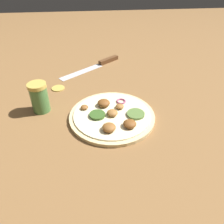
{
  "coord_description": "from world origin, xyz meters",
  "views": [
    {
      "loc": [
        -0.53,
        0.06,
        0.42
      ],
      "look_at": [
        0.0,
        0.0,
        0.02
      ],
      "focal_mm": 35.0,
      "sensor_mm": 36.0,
      "label": 1
    }
  ],
  "objects": [
    {
      "name": "knife",
      "position": [
        0.39,
        0.01,
        0.01
      ],
      "size": [
        0.21,
        0.26,
        0.02
      ],
      "rotation": [
        0.0,
        0.0,
        2.22
      ],
      "color": "silver",
      "rests_on": "ground_plane"
    },
    {
      "name": "spice_jar",
      "position": [
        0.06,
        0.22,
        0.05
      ],
      "size": [
        0.06,
        0.06,
        0.1
      ],
      "color": "#4C7F42",
      "rests_on": "ground_plane"
    },
    {
      "name": "pizza",
      "position": [
        -0.0,
        -0.0,
        0.01
      ],
      "size": [
        0.26,
        0.26,
        0.03
      ],
      "color": "beige",
      "rests_on": "ground_plane"
    },
    {
      "name": "ground_plane",
      "position": [
        0.0,
        0.0,
        0.0
      ],
      "size": [
        3.0,
        3.0,
        0.0
      ],
      "primitive_type": "plane",
      "color": "brown"
    },
    {
      "name": "loose_cap",
      "position": [
        0.2,
        0.18,
        0.0
      ],
      "size": [
        0.05,
        0.05,
        0.01
      ],
      "color": "gold",
      "rests_on": "ground_plane"
    }
  ]
}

